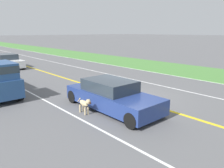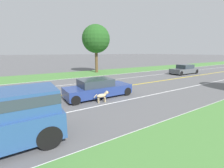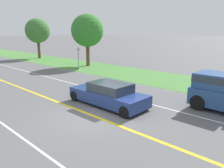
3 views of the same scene
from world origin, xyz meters
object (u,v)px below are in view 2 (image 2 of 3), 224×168
object	(u,v)px
oncoming_car	(184,70)
dog	(103,95)
ego_car	(98,88)
roadside_tree_left_near	(96,39)

from	to	relation	value
oncoming_car	dog	bearing A→B (deg)	106.74
oncoming_car	ego_car	bearing A→B (deg)	102.79
roadside_tree_left_near	ego_car	bearing A→B (deg)	-25.88
oncoming_car	roadside_tree_left_near	distance (m)	14.06
dog	oncoming_car	distance (m)	17.23
dog	roadside_tree_left_near	distance (m)	15.36
dog	ego_car	bearing A→B (deg)	172.55
ego_car	roadside_tree_left_near	distance (m)	14.10
ego_car	dog	size ratio (longest dim) A/B	4.29
ego_car	roadside_tree_left_near	world-z (taller)	roadside_tree_left_near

